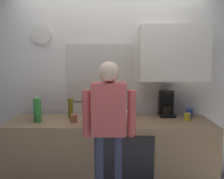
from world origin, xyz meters
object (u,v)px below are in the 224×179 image
Objects in this scene: bottle_olive_oil at (71,108)px; mixing_bowl at (125,114)px; cup_yellow_cup at (187,117)px; person_at_sink at (109,123)px; bottle_red_vinegar at (37,110)px; bottle_clear_soda at (37,110)px; coffee_maker at (167,105)px; storage_canister at (119,118)px; cup_blue_mug at (189,113)px; cup_terracotta_mug at (74,118)px.

bottle_olive_oil reaches higher than mixing_bowl.
person_at_sink is at bearing -160.33° from cup_yellow_cup.
bottle_red_vinegar is 0.79× the size of bottle_clear_soda.
storage_canister is (-0.62, -0.45, -0.06)m from coffee_maker.
bottle_red_vinegar is 0.88× the size of bottle_olive_oil.
cup_blue_mug is (0.28, -0.05, -0.10)m from coffee_maker.
bottle_red_vinegar is 0.14× the size of person_at_sink.
bottle_olive_oil is at bearing 152.62° from storage_canister.
mixing_bowl is (-0.54, -0.08, -0.11)m from coffee_maker.
cup_blue_mug is 1.18× the size of cup_yellow_cup.
bottle_olive_oil is 1.14× the size of mixing_bowl.
bottle_red_vinegar is at bearing 165.62° from storage_canister.
storage_canister is at bearing -155.74° from cup_blue_mug.
coffee_maker reaches higher than cup_yellow_cup.
cup_terracotta_mug is 1.08× the size of cup_yellow_cup.
cup_blue_mug is 0.99m from storage_canister.
bottle_red_vinegar is 1.91m from cup_blue_mug.
cup_yellow_cup is 0.05× the size of person_at_sink.
bottle_clear_soda is at bearing -67.45° from bottle_red_vinegar.
bottle_clear_soda is at bearing 156.12° from person_at_sink.
cup_terracotta_mug is 0.54m from storage_canister.
cup_terracotta_mug is 1.36m from cup_yellow_cup.
coffee_maker is at bearing 16.29° from cup_terracotta_mug.
mixing_bowl is (0.60, 0.26, -0.01)m from cup_terracotta_mug.
coffee_maker is at bearing 133.36° from cup_yellow_cup.
cup_blue_mug is 0.06× the size of person_at_sink.
storage_canister reaches higher than cup_yellow_cup.
cup_blue_mug is at bearing 66.73° from cup_yellow_cup.
bottle_clear_soda is (-1.57, -0.32, -0.01)m from coffee_maker.
cup_yellow_cup is (1.42, -0.08, -0.08)m from bottle_olive_oil.
mixing_bowl is 0.14× the size of person_at_sink.
mixing_bowl is at bearing 60.30° from person_at_sink.
bottle_clear_soda is 2.80× the size of cup_blue_mug.
storage_canister reaches higher than cup_blue_mug.
person_at_sink is (0.90, -0.36, -0.05)m from bottle_red_vinegar.
cup_terracotta_mug is 0.47m from person_at_sink.
mixing_bowl is at bearing 78.40° from storage_canister.
coffee_maker is at bearing 6.93° from bottle_red_vinegar.
cup_blue_mug is at bearing -9.75° from coffee_maker.
bottle_red_vinegar is (-1.62, -0.20, -0.04)m from coffee_maker.
bottle_olive_oil reaches higher than cup_blue_mug.
storage_canister is at bearing -27.38° from bottle_olive_oil.
cup_terracotta_mug is 0.42× the size of mixing_bowl.
bottle_red_vinegar is at bearing 164.10° from cup_terracotta_mug.
bottle_clear_soda is 3.04× the size of cup_terracotta_mug.
coffee_maker is 1.60m from bottle_clear_soda.
bottle_olive_oil is at bearing 26.92° from bottle_clear_soda.
cup_yellow_cup is 0.86m from storage_canister.
bottle_clear_soda is 0.17× the size of person_at_sink.
storage_canister is at bearing -14.38° from bottle_red_vinegar.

